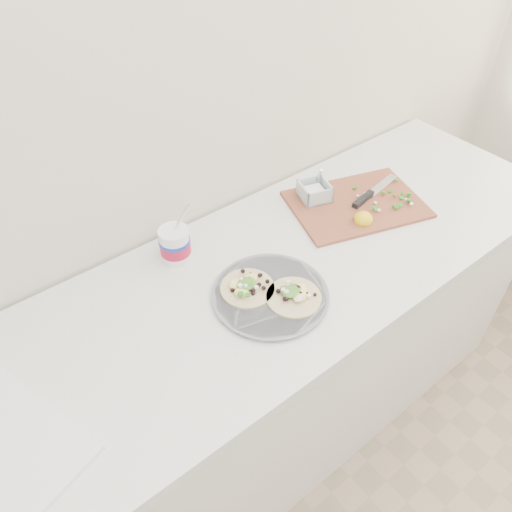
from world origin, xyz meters
TOP-DOWN VIEW (x-y plane):
  - counter at (0.00, 1.43)m, footprint 2.44×0.66m
  - taco_plate at (0.10, 1.34)m, footprint 0.32×0.32m
  - tub at (-0.01, 1.63)m, footprint 0.09×0.09m
  - cutboard at (0.58, 1.49)m, footprint 0.49×0.41m

SIDE VIEW (x-z plane):
  - counter at x=0.00m, z-range 0.00..0.90m
  - cutboard at x=0.58m, z-range 0.88..0.95m
  - taco_plate at x=0.10m, z-range 0.90..0.94m
  - tub at x=-0.01m, z-range 0.86..1.06m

